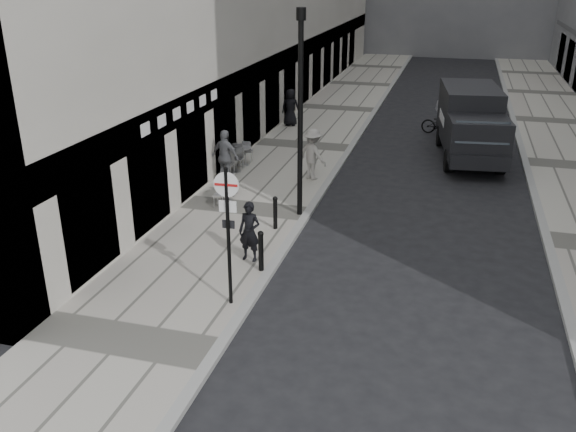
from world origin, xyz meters
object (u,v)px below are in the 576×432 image
sign_post (228,219)px  cyclist (443,117)px  lamppost (300,106)px  walking_man (249,232)px  panel_van (471,120)px

sign_post → cyclist: 17.63m
sign_post → lamppost: (0.16, 5.63, 1.31)m
lamppost → walking_man: bearing=-97.5°
sign_post → lamppost: 5.78m
walking_man → sign_post: size_ratio=0.50×
sign_post → lamppost: size_ratio=0.53×
walking_man → cyclist: size_ratio=0.77×
walking_man → lamppost: size_ratio=0.26×
walking_man → sign_post: (0.29, -2.21, 1.27)m
cyclist → panel_van: bearing=-59.0°
sign_post → panel_van: bearing=66.5°
sign_post → cyclist: sign_post is taller
walking_man → cyclist: 15.51m
walking_man → panel_van: bearing=71.0°
panel_van → cyclist: 3.70m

